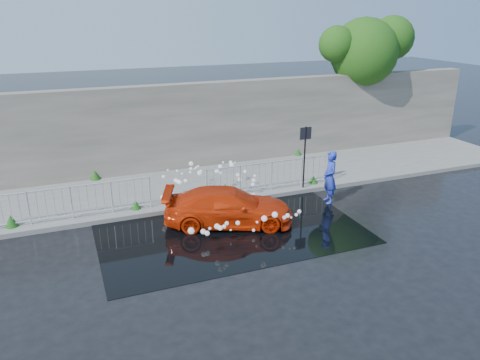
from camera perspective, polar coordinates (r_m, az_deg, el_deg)
name	(u,v)px	position (r m, az deg, el deg)	size (l,w,h in m)	color
ground	(226,247)	(13.65, -1.74, -8.17)	(90.00, 90.00, 0.00)	black
pavement	(182,187)	(17.99, -7.12, -0.86)	(30.00, 4.00, 0.15)	#63635E
curb	(196,206)	(16.19, -5.33, -3.21)	(30.00, 0.25, 0.16)	#63635E
retaining_wall	(166,128)	(19.51, -8.99, 6.32)	(30.00, 0.60, 3.50)	#5A564C
puddle	(230,230)	(14.63, -1.21, -6.09)	(8.00, 5.00, 0.01)	black
sign_post	(305,147)	(17.26, 7.92, 3.97)	(0.45, 0.06, 2.50)	black
tree	(367,49)	(23.26, 15.20, 15.14)	(4.85, 3.15, 6.23)	#332114
railing_left	(71,201)	(15.77, -19.87, -2.46)	(5.05, 0.05, 1.10)	silver
railing_right	(272,175)	(17.25, 3.87, 0.65)	(5.05, 0.05, 1.10)	silver
weeds	(175,187)	(17.30, -7.91, -0.85)	(12.17, 3.93, 0.46)	#184111
water_spray	(217,195)	(15.49, -2.77, -1.81)	(3.66, 5.45, 1.01)	white
red_car	(229,207)	(14.80, -1.40, -3.30)	(1.65, 4.05, 1.18)	red
person	(330,177)	(16.64, 10.89, 0.33)	(0.69, 0.45, 1.88)	#2434B5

